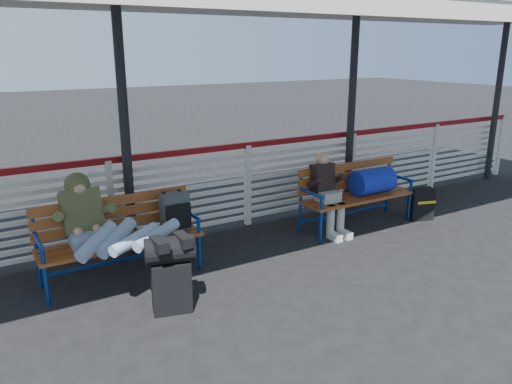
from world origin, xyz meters
TOP-DOWN VIEW (x-y plane):
  - ground at (0.00, 0.00)m, footprint 60.00×60.00m
  - fence at (0.00, 1.90)m, footprint 12.08×0.08m
  - canopy at (-0.00, 0.87)m, footprint 12.60×3.60m
  - luggage_stack at (-1.94, 0.07)m, footprint 0.52×0.37m
  - bench_left at (-1.95, 1.10)m, footprint 1.80×0.56m
  - bench_right at (1.48, 1.02)m, footprint 1.80×0.56m
  - traveler_man at (-2.28, 0.75)m, footprint 0.93×1.64m
  - companion_person at (0.79, 1.02)m, footprint 0.32×0.66m
  - suitcase_side at (2.39, 0.72)m, footprint 0.40×0.31m

SIDE VIEW (x-z plane):
  - ground at x=0.00m, z-range 0.00..0.00m
  - suitcase_side at x=2.39m, z-range 0.00..0.49m
  - luggage_stack at x=-1.94m, z-range 0.03..0.82m
  - bench_left at x=-1.95m, z-range 0.13..1.05m
  - companion_person at x=0.79m, z-range 0.02..1.17m
  - bench_right at x=1.48m, z-range 0.15..1.07m
  - fence at x=0.00m, z-range 0.04..1.28m
  - traveler_man at x=-2.28m, z-range 0.30..1.07m
  - canopy at x=0.00m, z-range 1.46..4.62m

